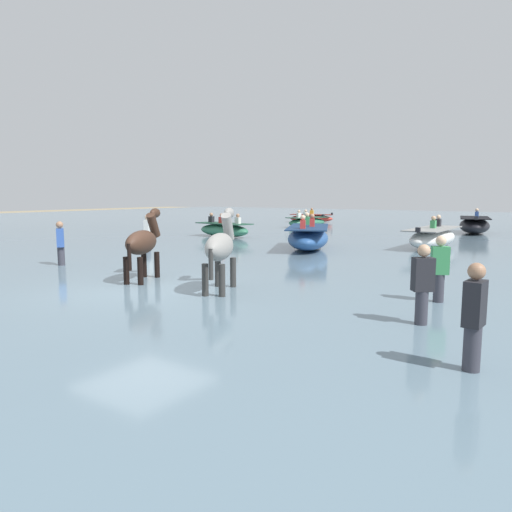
{
  "coord_description": "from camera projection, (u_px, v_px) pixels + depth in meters",
  "views": [
    {
      "loc": [
        7.93,
        -6.97,
        2.41
      ],
      "look_at": [
        1.01,
        2.93,
        0.83
      ],
      "focal_mm": 33.24,
      "sensor_mm": 36.0,
      "label": 1
    }
  ],
  "objects": [
    {
      "name": "ground_plane",
      "position": [
        143.0,
        304.0,
        10.48
      ],
      "size": [
        120.0,
        120.0,
        0.0
      ],
      "primitive_type": "plane",
      "color": "gray"
    },
    {
      "name": "boat_distant_east",
      "position": [
        307.0,
        222.0,
        30.13
      ],
      "size": [
        1.97,
        3.09,
        1.11
      ],
      "color": "#337556",
      "rests_on": "water_surface"
    },
    {
      "name": "person_wading_mid",
      "position": [
        439.0,
        275.0,
        9.14
      ],
      "size": [
        0.38,
        0.32,
        1.63
      ],
      "color": "#383842",
      "rests_on": "ground"
    },
    {
      "name": "person_onlooker_right",
      "position": [
        61.0,
        247.0,
        13.9
      ],
      "size": [
        0.38,
        0.35,
        1.63
      ],
      "color": "#383842",
      "rests_on": "ground"
    },
    {
      "name": "boat_far_inshore",
      "position": [
        433.0,
        238.0,
        18.54
      ],
      "size": [
        1.36,
        4.16,
        1.25
      ],
      "color": "silver",
      "rests_on": "water_surface"
    },
    {
      "name": "boat_distant_west",
      "position": [
        474.0,
        225.0,
        25.35
      ],
      "size": [
        2.27,
        4.16,
        1.34
      ],
      "color": "black",
      "rests_on": "water_surface"
    },
    {
      "name": "boat_mid_outer",
      "position": [
        311.0,
        218.0,
        35.22
      ],
      "size": [
        3.36,
        1.84,
        1.08
      ],
      "color": "#BC382D",
      "rests_on": "water_surface"
    },
    {
      "name": "boat_near_starboard",
      "position": [
        308.0,
        238.0,
        17.99
      ],
      "size": [
        3.09,
        4.25,
        1.35
      ],
      "color": "#28518E",
      "rests_on": "water_surface"
    },
    {
      "name": "horse_trailing_dark_bay",
      "position": [
        143.0,
        244.0,
        11.43
      ],
      "size": [
        1.1,
        1.85,
        2.06
      ],
      "color": "#382319",
      "rests_on": "ground"
    },
    {
      "name": "person_wading_close",
      "position": [
        473.0,
        327.0,
        5.55
      ],
      "size": [
        0.22,
        0.33,
        1.63
      ],
      "color": "#383842",
      "rests_on": "ground"
    },
    {
      "name": "boat_near_port",
      "position": [
        224.0,
        230.0,
        23.18
      ],
      "size": [
        3.22,
        1.55,
        1.16
      ],
      "color": "#337556",
      "rests_on": "water_surface"
    },
    {
      "name": "water_surface",
      "position": [
        338.0,
        252.0,
        18.59
      ],
      "size": [
        90.0,
        90.0,
        0.33
      ],
      "primitive_type": "cube",
      "color": "slate",
      "rests_on": "ground"
    },
    {
      "name": "horse_lead_grey",
      "position": [
        220.0,
        249.0,
        10.19
      ],
      "size": [
        1.13,
        1.89,
        2.11
      ],
      "color": "gray",
      "rests_on": "ground"
    },
    {
      "name": "person_spectator_far",
      "position": [
        422.0,
        292.0,
        7.55
      ],
      "size": [
        0.37,
        0.36,
        1.63
      ],
      "color": "#383842",
      "rests_on": "ground"
    },
    {
      "name": "person_onlooker_left",
      "position": [
        148.0,
        234.0,
        18.54
      ],
      "size": [
        0.31,
        0.37,
        1.63
      ],
      "color": "#383842",
      "rests_on": "ground"
    }
  ]
}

